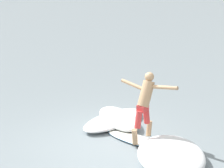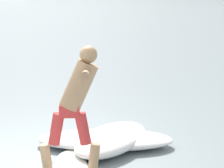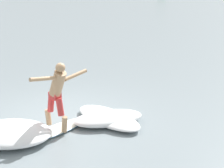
# 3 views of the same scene
# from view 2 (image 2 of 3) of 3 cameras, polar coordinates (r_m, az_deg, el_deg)

# --- Properties ---
(ground_plane) EXTENTS (200.00, 200.00, 0.00)m
(ground_plane) POSITION_cam_2_polar(r_m,az_deg,el_deg) (7.80, -9.50, -8.31)
(ground_plane) COLOR gray
(surfer) EXTENTS (0.81, 1.61, 1.69)m
(surfer) POSITION_cam_2_polar(r_m,az_deg,el_deg) (6.82, -3.77, -1.60)
(surfer) COLOR tan
(surfer) RESTS_ON surfboard
(wave_foam_at_tail) EXTENTS (2.18, 1.04, 0.23)m
(wave_foam_at_tail) POSITION_cam_2_polar(r_m,az_deg,el_deg) (8.33, -0.77, -5.99)
(wave_foam_at_tail) COLOR white
(wave_foam_at_tail) RESTS_ON ground
(wave_foam_at_nose) EXTENTS (1.44, 2.00, 0.31)m
(wave_foam_at_nose) POSITION_cam_2_polar(r_m,az_deg,el_deg) (8.23, -0.06, -5.94)
(wave_foam_at_nose) COLOR white
(wave_foam_at_nose) RESTS_ON ground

